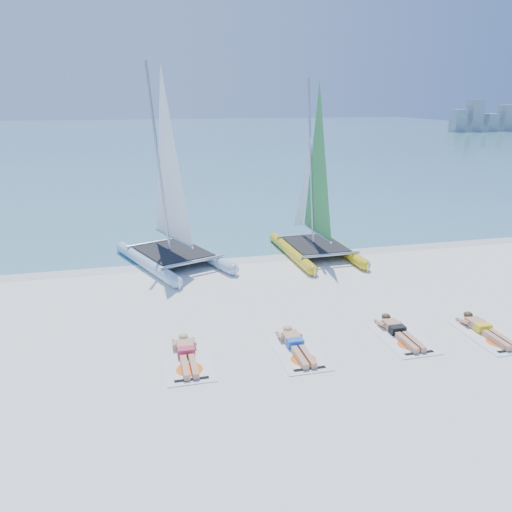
{
  "coord_description": "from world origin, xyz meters",
  "views": [
    {
      "loc": [
        -3.39,
        -10.98,
        5.44
      ],
      "look_at": [
        -0.41,
        1.2,
        1.43
      ],
      "focal_mm": 35.0,
      "sensor_mm": 36.0,
      "label": 1
    }
  ],
  "objects_px": {
    "sunbather_b": "(296,344)",
    "sunbather_c": "(398,330)",
    "sunbather_a": "(186,353)",
    "towel_c": "(402,338)",
    "catamaran_blue": "(169,204)",
    "towel_d": "(489,336)",
    "catamaran_yellow": "(312,198)",
    "towel_b": "(298,352)",
    "towel_a": "(188,362)",
    "sunbather_d": "(484,328)"
  },
  "relations": [
    {
      "from": "sunbather_b",
      "to": "sunbather_c",
      "type": "xyz_separation_m",
      "value": [
        2.59,
        0.07,
        0.0
      ]
    },
    {
      "from": "sunbather_a",
      "to": "towel_c",
      "type": "relative_size",
      "value": 0.93
    },
    {
      "from": "catamaran_blue",
      "to": "towel_c",
      "type": "distance_m",
      "value": 8.75
    },
    {
      "from": "catamaran_blue",
      "to": "towel_c",
      "type": "xyz_separation_m",
      "value": [
        4.79,
        -7.04,
        -2.02
      ]
    },
    {
      "from": "towel_d",
      "to": "catamaran_yellow",
      "type": "bearing_deg",
      "value": 103.32
    },
    {
      "from": "towel_b",
      "to": "catamaran_blue",
      "type": "bearing_deg",
      "value": 107.18
    },
    {
      "from": "sunbather_b",
      "to": "towel_a",
      "type": "bearing_deg",
      "value": -179.58
    },
    {
      "from": "catamaran_yellow",
      "to": "sunbather_d",
      "type": "relative_size",
      "value": 3.63
    },
    {
      "from": "catamaran_blue",
      "to": "towel_b",
      "type": "distance_m",
      "value": 7.71
    },
    {
      "from": "towel_a",
      "to": "towel_d",
      "type": "height_order",
      "value": "same"
    },
    {
      "from": "catamaran_blue",
      "to": "towel_d",
      "type": "bearing_deg",
      "value": -68.68
    },
    {
      "from": "sunbather_b",
      "to": "towel_c",
      "type": "bearing_deg",
      "value": -2.8
    },
    {
      "from": "sunbather_c",
      "to": "towel_d",
      "type": "xyz_separation_m",
      "value": [
        2.07,
        -0.58,
        -0.11
      ]
    },
    {
      "from": "catamaran_blue",
      "to": "towel_a",
      "type": "xyz_separation_m",
      "value": [
        -0.25,
        -6.93,
        -2.02
      ]
    },
    {
      "from": "sunbather_a",
      "to": "towel_a",
      "type": "bearing_deg",
      "value": -90.0
    },
    {
      "from": "catamaran_blue",
      "to": "towel_c",
      "type": "relative_size",
      "value": 3.67
    },
    {
      "from": "catamaran_yellow",
      "to": "sunbather_c",
      "type": "bearing_deg",
      "value": -94.01
    },
    {
      "from": "towel_a",
      "to": "catamaran_blue",
      "type": "bearing_deg",
      "value": 87.97
    },
    {
      "from": "sunbather_a",
      "to": "catamaran_blue",
      "type": "bearing_deg",
      "value": 87.91
    },
    {
      "from": "sunbather_b",
      "to": "sunbather_d",
      "type": "height_order",
      "value": "same"
    },
    {
      "from": "towel_c",
      "to": "sunbather_d",
      "type": "bearing_deg",
      "value": -5.48
    },
    {
      "from": "towel_c",
      "to": "catamaran_yellow",
      "type": "bearing_deg",
      "value": 87.74
    },
    {
      "from": "towel_c",
      "to": "sunbather_a",
      "type": "bearing_deg",
      "value": 176.58
    },
    {
      "from": "catamaran_yellow",
      "to": "towel_d",
      "type": "height_order",
      "value": "catamaran_yellow"
    },
    {
      "from": "catamaran_yellow",
      "to": "towel_b",
      "type": "distance_m",
      "value": 8.01
    },
    {
      "from": "catamaran_yellow",
      "to": "sunbather_d",
      "type": "height_order",
      "value": "catamaran_yellow"
    },
    {
      "from": "towel_a",
      "to": "sunbather_d",
      "type": "xyz_separation_m",
      "value": [
        7.1,
        -0.31,
        0.11
      ]
    },
    {
      "from": "towel_a",
      "to": "towel_d",
      "type": "distance_m",
      "value": 7.12
    },
    {
      "from": "towel_a",
      "to": "towel_b",
      "type": "height_order",
      "value": "same"
    },
    {
      "from": "sunbather_d",
      "to": "sunbather_a",
      "type": "bearing_deg",
      "value": 175.98
    },
    {
      "from": "sunbather_b",
      "to": "towel_d",
      "type": "bearing_deg",
      "value": -6.33
    },
    {
      "from": "towel_a",
      "to": "towel_b",
      "type": "distance_m",
      "value": 2.45
    },
    {
      "from": "sunbather_a",
      "to": "sunbather_b",
      "type": "relative_size",
      "value": 1.0
    },
    {
      "from": "catamaran_yellow",
      "to": "towel_d",
      "type": "bearing_deg",
      "value": -78.36
    },
    {
      "from": "sunbather_b",
      "to": "towel_b",
      "type": "bearing_deg",
      "value": -90.0
    },
    {
      "from": "sunbather_c",
      "to": "towel_d",
      "type": "bearing_deg",
      "value": -15.74
    },
    {
      "from": "catamaran_yellow",
      "to": "sunbather_c",
      "type": "relative_size",
      "value": 3.63
    },
    {
      "from": "towel_b",
      "to": "towel_a",
      "type": "bearing_deg",
      "value": 175.93
    },
    {
      "from": "catamaran_yellow",
      "to": "towel_c",
      "type": "relative_size",
      "value": 3.39
    },
    {
      "from": "sunbather_a",
      "to": "towel_d",
      "type": "xyz_separation_m",
      "value": [
        7.1,
        -0.69,
        -0.11
      ]
    },
    {
      "from": "sunbather_b",
      "to": "catamaran_yellow",
      "type": "bearing_deg",
      "value": 67.73
    },
    {
      "from": "sunbather_c",
      "to": "catamaran_blue",
      "type": "bearing_deg",
      "value": 124.96
    },
    {
      "from": "towel_b",
      "to": "sunbather_c",
      "type": "relative_size",
      "value": 1.07
    },
    {
      "from": "sunbather_c",
      "to": "towel_a",
      "type": "bearing_deg",
      "value": -179.05
    },
    {
      "from": "sunbather_a",
      "to": "sunbather_b",
      "type": "distance_m",
      "value": 2.45
    },
    {
      "from": "catamaran_yellow",
      "to": "sunbather_a",
      "type": "height_order",
      "value": "catamaran_yellow"
    },
    {
      "from": "catamaran_blue",
      "to": "sunbather_b",
      "type": "bearing_deg",
      "value": -93.74
    },
    {
      "from": "towel_a",
      "to": "sunbather_d",
      "type": "bearing_deg",
      "value": -2.48
    },
    {
      "from": "towel_c",
      "to": "catamaran_blue",
      "type": "bearing_deg",
      "value": 124.22
    },
    {
      "from": "sunbather_b",
      "to": "towel_d",
      "type": "relative_size",
      "value": 0.93
    }
  ]
}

